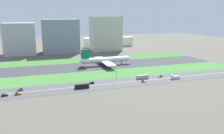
{
  "coord_description": "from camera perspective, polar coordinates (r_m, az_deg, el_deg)",
  "views": [
    {
      "loc": [
        -70.43,
        -253.73,
        57.77
      ],
      "look_at": [
        3.42,
        -36.5,
        6.0
      ],
      "focal_mm": 36.99,
      "sensor_mm": 36.0,
      "label": 1
    }
  ],
  "objects": [
    {
      "name": "ground_plane",
      "position": [
        269.59,
        -3.19,
        0.32
      ],
      "size": [
        800.0,
        800.0,
        0.0
      ],
      "primitive_type": "plane",
      "color": "#5B564C"
    },
    {
      "name": "traffic_light",
      "position": [
        212.87,
        1.1,
        -1.84
      ],
      "size": [
        0.36,
        0.5,
        7.2
      ],
      "color": "#4C4C51",
      "rests_on": "highway"
    },
    {
      "name": "fuel_tank_centre",
      "position": [
        436.21,
        -0.99,
        6.27
      ],
      "size": [
        25.61,
        25.61,
        17.71
      ],
      "primitive_type": "cylinder",
      "color": "silver",
      "rests_on": "ground_plane"
    },
    {
      "name": "bus_0",
      "position": [
        215.08,
        7.54,
        -2.48
      ],
      "size": [
        11.6,
        2.5,
        3.5
      ],
      "color": "#99999E",
      "rests_on": "highway"
    },
    {
      "name": "airliner",
      "position": [
        270.21,
        -1.8,
        1.71
      ],
      "size": [
        65.0,
        56.0,
        19.7
      ],
      "color": "white",
      "rests_on": "runway"
    },
    {
      "name": "truck_0",
      "position": [
        220.75,
        15.31,
        -2.47
      ],
      "size": [
        8.4,
        2.5,
        4.0
      ],
      "rotation": [
        0.0,
        0.0,
        3.14
      ],
      "color": "silver",
      "rests_on": "highway"
    },
    {
      "name": "fuel_tank_east",
      "position": [
        449.36,
        3.7,
        6.41
      ],
      "size": [
        22.54,
        22.54,
        17.2
      ],
      "primitive_type": "cylinder",
      "color": "silver",
      "rests_on": "ground_plane"
    },
    {
      "name": "grass_median_north",
      "position": [
        308.48,
        -5.25,
        1.88
      ],
      "size": [
        280.0,
        36.0,
        0.1
      ],
      "primitive_type": "cube",
      "color": "#3D7A33",
      "rests_on": "ground_plane"
    },
    {
      "name": "car_1",
      "position": [
        186.14,
        -25.08,
        -6.31
      ],
      "size": [
        4.4,
        1.8,
        2.0
      ],
      "rotation": [
        0.0,
        0.0,
        3.14
      ],
      "color": "black",
      "rests_on": "highway"
    },
    {
      "name": "car_5",
      "position": [
        224.08,
        11.86,
        -2.26
      ],
      "size": [
        4.4,
        1.8,
        2.0
      ],
      "color": "#99999E",
      "rests_on": "highway"
    },
    {
      "name": "grass_median_south",
      "position": [
        231.4,
        -0.44,
        -1.73
      ],
      "size": [
        280.0,
        36.0,
        0.1
      ],
      "primitive_type": "cube",
      "color": "#427F38",
      "rests_on": "ground_plane"
    },
    {
      "name": "fuel_tank_west",
      "position": [
        427.4,
        -5.23,
        6.03
      ],
      "size": [
        25.19,
        25.19,
        16.75
      ],
      "primitive_type": "cylinder",
      "color": "silver",
      "rests_on": "ground_plane"
    },
    {
      "name": "terminal_building",
      "position": [
        369.86,
        -21.87,
        6.47
      ],
      "size": [
        44.22,
        34.54,
        46.68
      ],
      "primitive_type": "cube",
      "color": "#B2B2B7",
      "rests_on": "ground_plane"
    },
    {
      "name": "car_0",
      "position": [
        185.22,
        -22.25,
        -6.14
      ],
      "size": [
        4.4,
        1.8,
        2.0
      ],
      "rotation": [
        0.0,
        0.0,
        3.14
      ],
      "color": "brown",
      "rests_on": "highway"
    },
    {
      "name": "bus_1",
      "position": [
        187.55,
        -7.46,
        -4.75
      ],
      "size": [
        11.6,
        2.5,
        3.5
      ],
      "rotation": [
        0.0,
        0.0,
        3.14
      ],
      "color": "black",
      "rests_on": "highway"
    },
    {
      "name": "office_tower",
      "position": [
        386.14,
        -1.57,
        8.28
      ],
      "size": [
        48.61,
        32.63,
        55.86
      ],
      "primitive_type": "cube",
      "color": "beige",
      "rests_on": "ground_plane"
    },
    {
      "name": "highway_centerline",
      "position": [
        202.36,
        2.41,
        -3.85
      ],
      "size": [
        266.0,
        0.5,
        0.01
      ],
      "primitive_type": "cube",
      "color": "silver",
      "rests_on": "highway"
    },
    {
      "name": "highway",
      "position": [
        202.38,
        2.41,
        -3.87
      ],
      "size": [
        280.0,
        28.0,
        0.1
      ],
      "primitive_type": "cube",
      "color": "#4C4C4F",
      "rests_on": "ground_plane"
    },
    {
      "name": "car_3",
      "position": [
        194.64,
        -21.68,
        -5.2
      ],
      "size": [
        4.4,
        1.8,
        2.0
      ],
      "color": "brown",
      "rests_on": "highway"
    },
    {
      "name": "hangar_building",
      "position": [
        371.28,
        -12.64,
        7.46
      ],
      "size": [
        54.42,
        38.54,
        51.44
      ],
      "primitive_type": "cube",
      "color": "gray",
      "rests_on": "ground_plane"
    },
    {
      "name": "car_4",
      "position": [
        205.02,
        7.78,
        -3.5
      ],
      "size": [
        4.4,
        1.8,
        2.0
      ],
      "rotation": [
        0.0,
        0.0,
        3.14
      ],
      "color": "#99999E",
      "rests_on": "highway"
    },
    {
      "name": "runway",
      "position": [
        269.58,
        -3.19,
        0.33
      ],
      "size": [
        280.0,
        46.0,
        0.1
      ],
      "primitive_type": "cube",
      "color": "#38383D",
      "rests_on": "ground_plane"
    },
    {
      "name": "car_2",
      "position": [
        199.33,
        -5.02,
        -3.91
      ],
      "size": [
        4.4,
        1.8,
        2.0
      ],
      "color": "black",
      "rests_on": "highway"
    }
  ]
}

